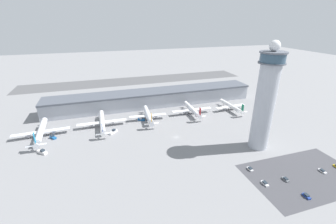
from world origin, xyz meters
name	(u,v)px	position (x,y,z in m)	size (l,w,h in m)	color
ground_plane	(176,137)	(0.00, 0.00, 0.00)	(1000.00, 1000.00, 0.00)	gray
terminal_building	(153,98)	(0.00, 70.00, 7.79)	(205.49, 25.00, 15.39)	#A3A8B2
runway_strip	(136,81)	(0.00, 172.37, 0.00)	(308.24, 44.00, 0.01)	#515154
control_tower	(265,100)	(49.32, -29.18, 34.37)	(15.92, 15.92, 70.74)	#ADB2BC
parking_lot_surface	(304,176)	(54.14, -63.66, 0.00)	(64.00, 40.00, 0.01)	#424247
airplane_gate_alpha	(41,132)	(-95.97, 30.62, 4.29)	(40.12, 44.84, 13.71)	silver
airplane_gate_bravo	(102,122)	(-51.80, 34.11, 4.21)	(39.29, 44.40, 12.10)	white
airplane_gate_charlie	(148,115)	(-13.18, 35.86, 4.56)	(32.40, 38.12, 13.65)	silver
airplane_gate_delta	(192,110)	(28.48, 36.60, 4.50)	(37.78, 37.16, 12.92)	white
airplane_gate_echo	(231,106)	(67.76, 34.14, 4.23)	(30.97, 35.81, 11.92)	white
service_truck_catering	(113,132)	(-44.20, 20.94, 1.00)	(7.09, 6.80, 2.88)	black
service_truck_fuel	(141,119)	(-19.00, 37.15, 1.02)	(6.32, 5.42, 2.92)	black
service_truck_baggage	(53,137)	(-87.62, 25.53, 0.96)	(5.17, 5.95, 2.76)	black
service_truck_water	(42,152)	(-91.38, 5.80, 1.03)	(6.83, 6.52, 2.96)	black
car_black_suv	(285,179)	(41.23, -63.66, 0.56)	(1.90, 4.20, 1.45)	black
car_grey_coupe	(250,169)	(28.30, -50.06, 0.59)	(2.09, 4.14, 1.53)	black
car_red_hatchback	(322,171)	(67.10, -64.21, 0.52)	(1.80, 4.63, 1.36)	black
car_white_wagon	(265,183)	(28.10, -63.04, 0.60)	(1.98, 4.63, 1.53)	black
car_silver_sedan	(306,196)	(41.56, -76.97, 0.61)	(1.97, 4.32, 1.58)	black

